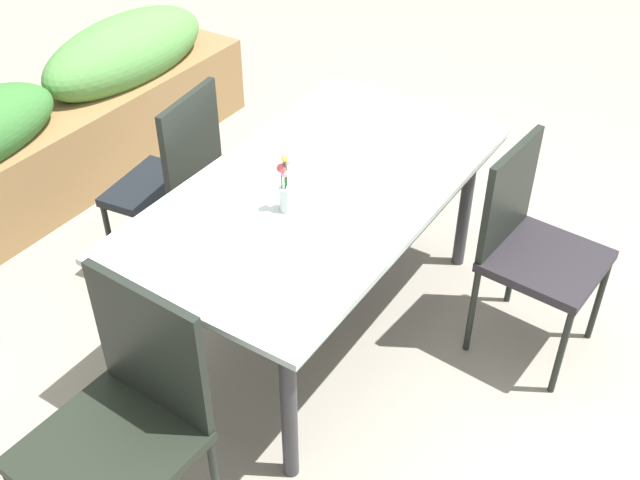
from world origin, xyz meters
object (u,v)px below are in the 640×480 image
Objects in this scene: dining_table at (320,198)px; flower_vase at (286,190)px; chair_near_right at (531,241)px; chair_far_side at (175,178)px; chair_end_left at (125,414)px; planter_box at (57,126)px.

flower_vase is (-0.21, 0.01, 0.15)m from dining_table.
chair_near_right is 1.60m from chair_far_side.
flower_vase is at bearing 176.32° from dining_table.
dining_table is at bearing -87.49° from chair_end_left.
chair_far_side is (1.11, 0.77, 0.01)m from chair_end_left.
chair_end_left is at bearing -152.97° from chair_far_side.
planter_box is at bearing 77.71° from flower_vase.
chair_far_side is 0.37× the size of planter_box.
chair_near_right is 0.98× the size of chair_end_left.
chair_near_right is 1.72m from chair_end_left.
planter_box is (-0.21, 2.61, -0.16)m from chair_near_right.
planter_box is at bearing -33.55° from chair_end_left.
planter_box is at bearing -80.83° from chair_near_right.
chair_far_side is at bearing -52.94° from chair_end_left.
planter_box is at bearing 84.27° from dining_table.
chair_near_right is (0.39, -0.77, -0.15)m from dining_table.
planter_box is (1.33, 1.84, -0.14)m from chair_end_left.
chair_far_side is 3.89× the size of flower_vase.
chair_far_side is at bearing 92.85° from dining_table.
dining_table is 0.26m from flower_vase.
chair_end_left is 0.98× the size of chair_far_side.
flower_vase is (-0.61, 0.79, 0.30)m from chair_near_right.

